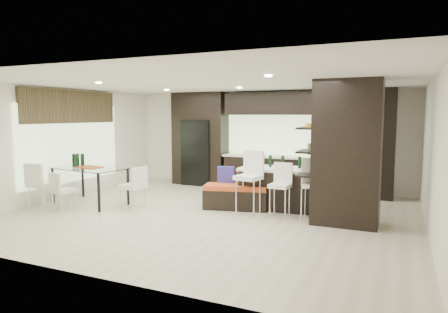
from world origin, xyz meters
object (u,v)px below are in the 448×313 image
at_px(floor_vase, 334,185).
at_px(chair_end, 132,189).
at_px(dining_table, 90,186).
at_px(stool_right, 313,196).
at_px(chair_far, 43,188).
at_px(bench, 236,197).
at_px(stool_left, 248,189).
at_px(stool_mid, 280,196).
at_px(kitchen_island, 289,189).
at_px(chair_near, 64,193).

distance_m(floor_vase, chair_end, 4.30).
bearing_deg(dining_table, chair_end, 9.02).
xyz_separation_m(stool_right, chair_far, (-5.56, -1.41, -0.02)).
distance_m(bench, chair_end, 2.27).
relative_size(stool_left, chair_end, 1.23).
distance_m(stool_left, dining_table, 3.73).
bearing_deg(chair_far, stool_mid, 15.83).
relative_size(kitchen_island, bench, 1.56).
bearing_deg(chair_near, chair_far, -160.91).
distance_m(stool_left, floor_vase, 1.76).
xyz_separation_m(stool_mid, chair_far, (-4.90, -1.43, 0.03)).
relative_size(kitchen_island, dining_table, 1.22).
xyz_separation_m(kitchen_island, bench, (-1.08, -0.46, -0.18)).
height_order(bench, chair_end, chair_end).
xyz_separation_m(stool_right, floor_vase, (0.31, 0.64, 0.15)).
bearing_deg(stool_left, stool_mid, 14.08).
xyz_separation_m(stool_left, floor_vase, (1.63, 0.65, 0.10)).
bearing_deg(chair_far, floor_vase, 18.77).
xyz_separation_m(stool_mid, chair_end, (-3.16, -0.60, -0.01)).
relative_size(dining_table, chair_near, 2.25).
height_order(stool_right, chair_far, stool_right).
xyz_separation_m(stool_right, chair_end, (-3.82, -0.58, -0.06)).
height_order(kitchen_island, dining_table, kitchen_island).
xyz_separation_m(kitchen_island, chair_near, (-4.35, -2.14, -0.06)).
bearing_deg(chair_near, dining_table, 104.49).
relative_size(stool_right, dining_table, 0.55).
distance_m(dining_table, chair_near, 0.79).
bearing_deg(bench, stool_mid, -28.42).
bearing_deg(dining_table, floor_vase, 21.85).
bearing_deg(floor_vase, chair_end, -163.63).
xyz_separation_m(floor_vase, chair_near, (-5.32, -2.00, -0.24)).
bearing_deg(chair_end, stool_right, -74.02).
relative_size(floor_vase, chair_end, 1.47).
bearing_deg(kitchen_island, dining_table, -167.21).
height_order(stool_mid, chair_end, stool_mid).
xyz_separation_m(chair_far, chair_end, (1.74, 0.83, -0.04)).
relative_size(stool_right, chair_far, 1.03).
distance_m(stool_left, chair_end, 2.56).
distance_m(stool_left, stool_mid, 0.67).
height_order(stool_right, dining_table, stool_right).
bearing_deg(floor_vase, chair_far, -160.80).
bearing_deg(stool_right, kitchen_island, 114.62).
xyz_separation_m(stool_right, dining_table, (-5.01, -0.58, -0.06)).
bearing_deg(stool_mid, chair_near, -157.85).
relative_size(bench, dining_table, 0.78).
distance_m(bench, dining_table, 3.40).
bearing_deg(bench, floor_vase, -4.08).
relative_size(chair_far, chair_end, 1.10).
bearing_deg(floor_vase, stool_right, -115.84).
relative_size(kitchen_island, stool_left, 2.02).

